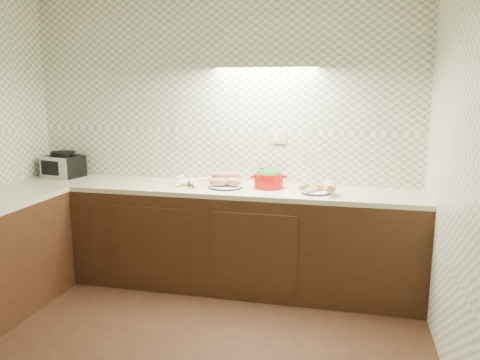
% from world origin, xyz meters
% --- Properties ---
extents(room, '(3.60, 3.60, 2.60)m').
position_xyz_m(room, '(0.00, 0.00, 1.63)').
color(room, black).
rests_on(room, ground).
extents(counter, '(3.60, 3.60, 0.90)m').
position_xyz_m(counter, '(-0.68, 0.68, 0.45)').
color(counter, black).
rests_on(counter, ground).
extents(toaster_oven, '(0.39, 0.34, 0.25)m').
position_xyz_m(toaster_oven, '(-1.53, 1.62, 1.01)').
color(toaster_oven, black).
rests_on(toaster_oven, counter).
extents(parsnip_pile, '(0.35, 0.36, 0.07)m').
position_xyz_m(parsnip_pile, '(-0.23, 1.47, 0.93)').
color(parsnip_pile, '#F7EFC5').
rests_on(parsnip_pile, counter).
extents(sweet_potato_plate, '(0.31, 0.30, 0.14)m').
position_xyz_m(sweet_potato_plate, '(0.13, 1.50, 0.95)').
color(sweet_potato_plate, '#1A1844').
rests_on(sweet_potato_plate, counter).
extents(onion_bowl, '(0.16, 0.16, 0.13)m').
position_xyz_m(onion_bowl, '(0.13, 1.62, 0.95)').
color(onion_bowl, black).
rests_on(onion_bowl, counter).
extents(dutch_oven, '(0.32, 0.31, 0.18)m').
position_xyz_m(dutch_oven, '(0.50, 1.56, 0.99)').
color(dutch_oven, '#B5120D').
rests_on(dutch_oven, counter).
extents(veg_plate, '(0.32, 0.24, 0.11)m').
position_xyz_m(veg_plate, '(0.96, 1.44, 0.94)').
color(veg_plate, '#1A1844').
rests_on(veg_plate, counter).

